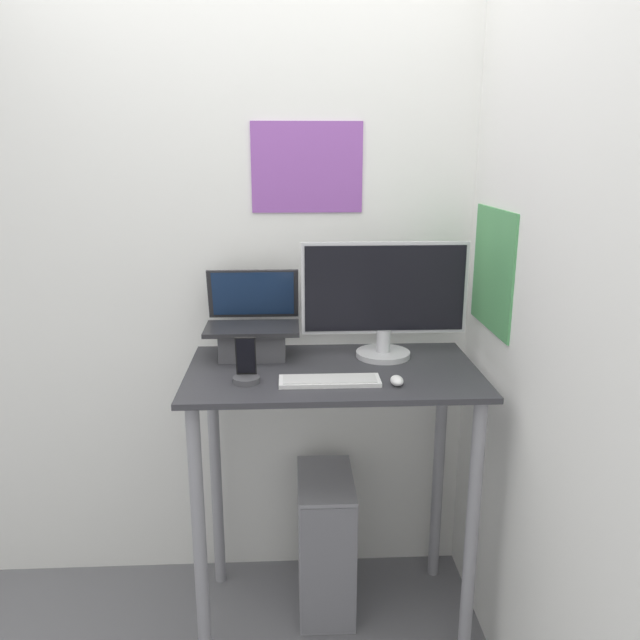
% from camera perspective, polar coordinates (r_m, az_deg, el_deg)
% --- Properties ---
extents(wall_back, '(6.00, 0.06, 2.60)m').
position_cam_1_polar(wall_back, '(2.48, 0.61, 4.35)').
color(wall_back, white).
rests_on(wall_back, ground_plane).
extents(wall_side_right, '(0.06, 6.00, 2.60)m').
position_cam_1_polar(wall_side_right, '(1.97, 19.38, 0.62)').
color(wall_side_right, white).
rests_on(wall_side_right, ground_plane).
extents(desk, '(1.02, 0.59, 1.03)m').
position_cam_1_polar(desk, '(2.27, 1.16, -9.76)').
color(desk, '#333338').
rests_on(desk, ground_plane).
extents(laptop, '(0.34, 0.25, 0.31)m').
position_cam_1_polar(laptop, '(2.32, -6.18, -1.19)').
color(laptop, '#4C4C51').
rests_on(laptop, desk).
extents(monitor, '(0.60, 0.20, 0.43)m').
position_cam_1_polar(monitor, '(2.28, 5.91, 1.76)').
color(monitor, silver).
rests_on(monitor, desk).
extents(keyboard, '(0.33, 0.10, 0.02)m').
position_cam_1_polar(keyboard, '(2.06, 0.89, -5.57)').
color(keyboard, white).
rests_on(keyboard, desk).
extents(mouse, '(0.04, 0.07, 0.03)m').
position_cam_1_polar(mouse, '(2.06, 7.04, -5.52)').
color(mouse, white).
rests_on(mouse, desk).
extents(cell_phone, '(0.09, 0.09, 0.16)m').
position_cam_1_polar(cell_phone, '(2.07, -6.77, -4.64)').
color(cell_phone, '#4C4C51').
rests_on(cell_phone, desk).
extents(computer_tower, '(0.21, 0.38, 0.55)m').
position_cam_1_polar(computer_tower, '(2.61, 0.51, -19.61)').
color(computer_tower, gray).
rests_on(computer_tower, ground_plane).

